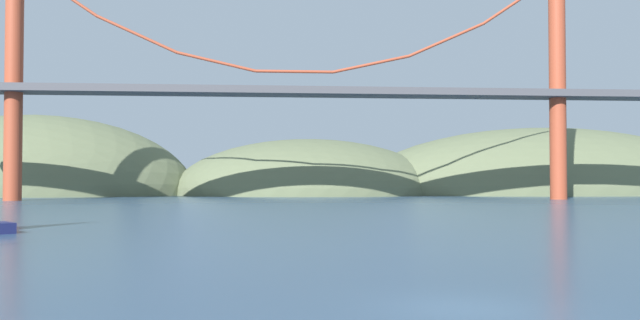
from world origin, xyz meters
TOP-DOWN VIEW (x-y plane):
  - ground_plane at (0.00, 0.00)m, footprint 360.00×360.00m
  - headland_left at (-55.00, 135.00)m, footprint 69.53×44.00m
  - headland_center at (5.00, 135.00)m, footprint 60.93×44.00m
  - headland_right at (60.00, 135.00)m, footprint 89.38×44.00m
  - suspension_bridge at (-0.00, 95.00)m, footprint 126.17×6.00m

SIDE VIEW (x-z plane):
  - ground_plane at x=0.00m, z-range 0.00..0.00m
  - headland_left at x=-55.00m, z-range -17.43..17.43m
  - headland_center at x=5.00m, z-range -12.46..12.46m
  - headland_right at x=60.00m, z-range -15.36..15.36m
  - suspension_bridge at x=0.00m, z-range -0.78..38.05m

